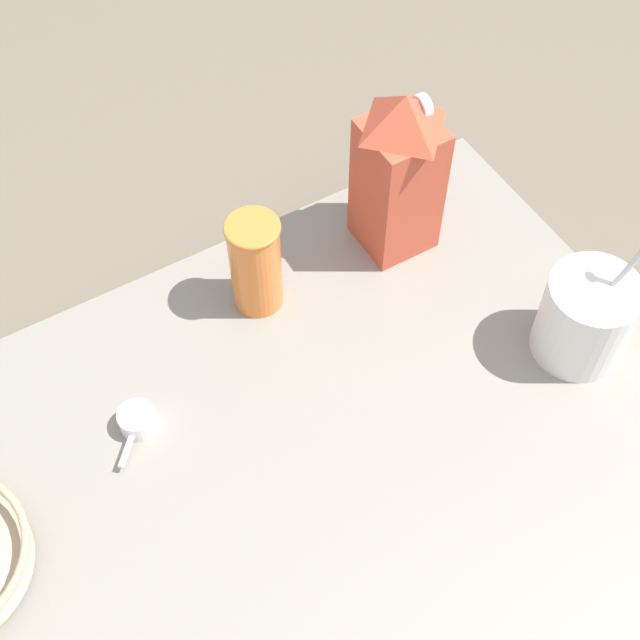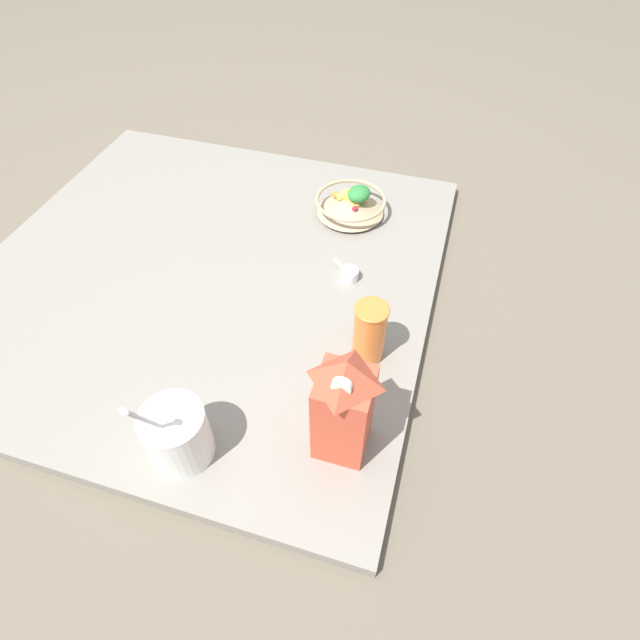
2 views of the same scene
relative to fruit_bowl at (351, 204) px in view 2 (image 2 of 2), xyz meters
name	(u,v)px [view 2 (image 2 of 2)]	position (x,y,z in m)	size (l,w,h in m)	color
ground_plane	(208,279)	(-0.30, -0.33, -0.07)	(6.00, 6.00, 0.00)	#665B4C
countertop	(207,274)	(-0.30, -0.33, -0.05)	(1.15, 1.15, 0.03)	gray
fruit_bowl	(351,204)	(0.00, 0.00, 0.00)	(0.20, 0.20, 0.08)	tan
milk_carton	(344,406)	(0.16, -0.70, 0.10)	(0.10, 0.10, 0.26)	#CC4C33
yogurt_tub	(177,433)	(-0.12, -0.81, 0.03)	(0.12, 0.13, 0.24)	white
drinking_cup	(369,332)	(0.16, -0.48, 0.04)	(0.07, 0.07, 0.15)	orange
measuring_scoop	(349,274)	(0.06, -0.26, -0.02)	(0.07, 0.07, 0.03)	white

